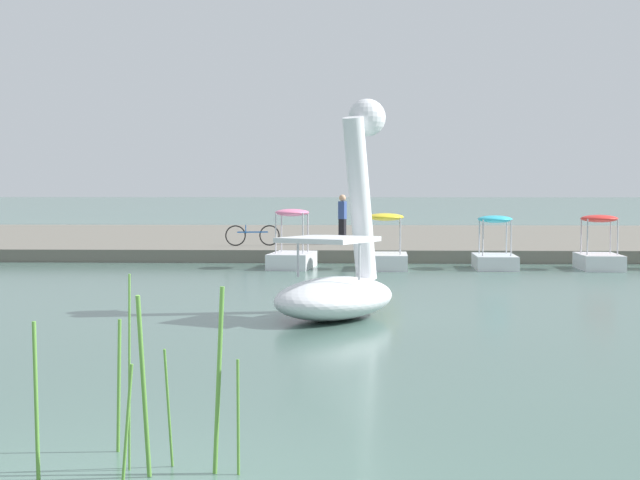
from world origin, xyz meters
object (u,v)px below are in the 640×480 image
(swan_boat, at_px, (340,270))
(pedal_boat_pink, at_px, (292,252))
(pedal_boat_cyan, at_px, (495,252))
(person_on_path, at_px, (342,218))
(pedal_boat_red, at_px, (599,253))
(pedal_boat_yellow, at_px, (385,252))
(bicycle_parked, at_px, (253,235))

(swan_boat, relative_size, pedal_boat_pink, 1.76)
(pedal_boat_cyan, xyz_separation_m, person_on_path, (-4.23, 4.99, 0.79))
(pedal_boat_red, bearing_deg, pedal_boat_cyan, 178.64)
(pedal_boat_pink, xyz_separation_m, person_on_path, (1.29, 4.94, 0.80))
(pedal_boat_yellow, distance_m, person_on_path, 5.40)
(bicycle_parked, bearing_deg, swan_boat, -78.14)
(pedal_boat_cyan, xyz_separation_m, pedal_boat_red, (2.78, -0.07, -0.01))
(swan_boat, height_order, bicycle_parked, swan_boat)
(pedal_boat_yellow, height_order, person_on_path, person_on_path)
(pedal_boat_pink, relative_size, bicycle_parked, 1.26)
(pedal_boat_yellow, relative_size, person_on_path, 1.22)
(pedal_boat_pink, relative_size, pedal_boat_red, 1.12)
(pedal_boat_cyan, distance_m, person_on_path, 6.59)
(pedal_boat_cyan, xyz_separation_m, bicycle_parked, (-7.04, 4.06, 0.26))
(person_on_path, height_order, bicycle_parked, person_on_path)
(pedal_boat_cyan, bearing_deg, pedal_boat_yellow, -176.08)
(pedal_boat_yellow, xyz_separation_m, bicycle_parked, (-4.07, 4.27, 0.26))
(person_on_path, bearing_deg, pedal_boat_pink, -104.63)
(pedal_boat_pink, relative_size, pedal_boat_cyan, 1.09)
(pedal_boat_yellow, xyz_separation_m, pedal_boat_cyan, (2.97, 0.20, -0.00))
(swan_boat, xyz_separation_m, pedal_boat_red, (6.77, 10.43, -0.36))
(pedal_boat_pink, xyz_separation_m, pedal_boat_yellow, (2.55, -0.25, 0.01))
(bicycle_parked, bearing_deg, pedal_boat_red, -22.78)
(pedal_boat_yellow, bearing_deg, person_on_path, 103.64)
(pedal_boat_red, bearing_deg, pedal_boat_pink, 179.25)
(pedal_boat_cyan, bearing_deg, pedal_boat_pink, 179.56)
(pedal_boat_yellow, bearing_deg, pedal_boat_cyan, 3.92)
(pedal_boat_red, bearing_deg, bicycle_parked, 157.22)
(pedal_boat_cyan, height_order, pedal_boat_red, pedal_boat_red)
(swan_boat, relative_size, pedal_boat_yellow, 1.93)
(swan_boat, xyz_separation_m, pedal_boat_pink, (-1.54, 10.54, -0.37))
(pedal_boat_yellow, height_order, pedal_boat_cyan, pedal_boat_yellow)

